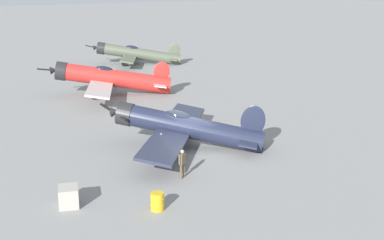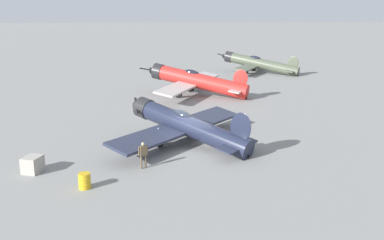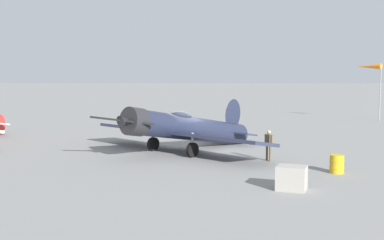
{
  "view_description": "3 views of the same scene",
  "coord_description": "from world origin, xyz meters",
  "px_view_note": "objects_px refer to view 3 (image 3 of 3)",
  "views": [
    {
      "loc": [
        15.78,
        26.15,
        10.2
      ],
      "look_at": [
        0.0,
        -0.0,
        1.8
      ],
      "focal_mm": 47.61,
      "sensor_mm": 36.0,
      "label": 1
    },
    {
      "loc": [
        1.74,
        29.06,
        9.4
      ],
      "look_at": [
        0.0,
        -0.0,
        1.8
      ],
      "focal_mm": 42.03,
      "sensor_mm": 36.0,
      "label": 2
    },
    {
      "loc": [
        28.06,
        1.64,
        4.5
      ],
      "look_at": [
        0.0,
        -0.0,
        1.8
      ],
      "focal_mm": 45.46,
      "sensor_mm": 36.0,
      "label": 3
    }
  ],
  "objects_px": {
    "airplane_foreground": "(186,129)",
    "equipment_crate": "(292,178)",
    "fuel_drum": "(337,164)",
    "ground_crew_mechanic": "(269,142)",
    "windsock_mast": "(370,68)"
  },
  "relations": [
    {
      "from": "airplane_foreground",
      "to": "ground_crew_mechanic",
      "type": "xyz_separation_m",
      "value": [
        2.7,
        4.48,
        -0.37
      ]
    },
    {
      "from": "airplane_foreground",
      "to": "fuel_drum",
      "type": "bearing_deg",
      "value": 92.58
    },
    {
      "from": "equipment_crate",
      "to": "ground_crew_mechanic",
      "type": "bearing_deg",
      "value": -177.57
    },
    {
      "from": "fuel_drum",
      "to": "windsock_mast",
      "type": "xyz_separation_m",
      "value": [
        -26.02,
        9.13,
        4.58
      ]
    },
    {
      "from": "fuel_drum",
      "to": "windsock_mast",
      "type": "relative_size",
      "value": 0.15
    },
    {
      "from": "equipment_crate",
      "to": "fuel_drum",
      "type": "distance_m",
      "value": 4.19
    },
    {
      "from": "airplane_foreground",
      "to": "fuel_drum",
      "type": "height_order",
      "value": "airplane_foreground"
    },
    {
      "from": "ground_crew_mechanic",
      "to": "fuel_drum",
      "type": "height_order",
      "value": "ground_crew_mechanic"
    },
    {
      "from": "airplane_foreground",
      "to": "windsock_mast",
      "type": "relative_size",
      "value": 1.95
    },
    {
      "from": "ground_crew_mechanic",
      "to": "windsock_mast",
      "type": "distance_m",
      "value": 26.29
    },
    {
      "from": "fuel_drum",
      "to": "windsock_mast",
      "type": "height_order",
      "value": "windsock_mast"
    },
    {
      "from": "airplane_foreground",
      "to": "equipment_crate",
      "type": "height_order",
      "value": "airplane_foreground"
    },
    {
      "from": "ground_crew_mechanic",
      "to": "windsock_mast",
      "type": "bearing_deg",
      "value": -147.39
    },
    {
      "from": "airplane_foreground",
      "to": "equipment_crate",
      "type": "xyz_separation_m",
      "value": [
        8.99,
        4.75,
        -0.86
      ]
    },
    {
      "from": "equipment_crate",
      "to": "windsock_mast",
      "type": "bearing_deg",
      "value": 158.38
    }
  ]
}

